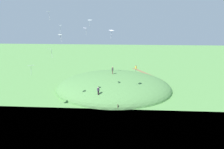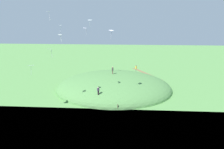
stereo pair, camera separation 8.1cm
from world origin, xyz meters
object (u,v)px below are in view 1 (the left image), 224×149
(person_walking_path, at_px, (136,68))
(kite_2, at_px, (61,35))
(kite_3, at_px, (48,12))
(kite_6, at_px, (111,31))
(kite_0, at_px, (31,66))
(mooring_post, at_px, (118,107))
(kite_1, at_px, (50,49))
(person_watching_kites, at_px, (98,90))
(kite_8, at_px, (90,20))
(person_near_shore, at_px, (113,69))
(kite_5, at_px, (61,26))
(kite_7, at_px, (60,35))
(kite_4, at_px, (85,28))

(person_walking_path, bearing_deg, kite_2, -29.06)
(kite_3, xyz_separation_m, kite_6, (-9.30, -14.06, -3.20))
(kite_0, distance_m, mooring_post, 16.78)
(kite_1, xyz_separation_m, kite_3, (11.54, 3.87, 6.12))
(person_watching_kites, xyz_separation_m, kite_2, (-3.64, 5.51, 10.69))
(person_watching_kites, height_order, kite_6, kite_6)
(person_walking_path, height_order, kite_8, kite_8)
(kite_6, relative_size, mooring_post, 1.33)
(person_near_shore, distance_m, kite_0, 19.45)
(kite_5, relative_size, kite_8, 1.21)
(person_walking_path, bearing_deg, kite_7, -65.75)
(kite_3, distance_m, kite_4, 13.95)
(kite_2, height_order, kite_5, kite_5)
(kite_0, distance_m, kite_1, 4.25)
(kite_6, bearing_deg, kite_8, 27.90)
(kite_8, bearing_deg, kite_2, 167.33)
(person_watching_kites, xyz_separation_m, person_walking_path, (17.70, -8.05, 0.03))
(kite_7, bearing_deg, kite_8, -105.00)
(kite_5, bearing_deg, person_near_shore, -93.36)
(kite_0, bearing_deg, kite_6, -77.59)
(person_watching_kites, height_order, kite_5, kite_5)
(person_walking_path, distance_m, kite_8, 18.83)
(kite_0, xyz_separation_m, kite_2, (0.59, -5.25, 5.09))
(person_walking_path, bearing_deg, person_watching_kites, -21.09)
(person_watching_kites, distance_m, mooring_post, 5.09)
(person_walking_path, relative_size, kite_5, 1.01)
(person_watching_kites, height_order, kite_4, kite_4)
(person_near_shore, xyz_separation_m, kite_6, (-11.03, -0.47, 9.67))
(kite_1, relative_size, kite_3, 0.84)
(person_walking_path, height_order, kite_4, kite_4)
(person_watching_kites, relative_size, mooring_post, 1.40)
(person_watching_kites, distance_m, kite_7, 17.45)
(person_near_shore, bearing_deg, person_walking_path, -124.55)
(person_watching_kites, bearing_deg, kite_0, -130.30)
(kite_0, bearing_deg, kite_1, -77.55)
(kite_4, bearing_deg, kite_8, 4.76)
(person_watching_kites, xyz_separation_m, kite_7, (10.78, 10.08, 9.30))
(kite_4, relative_size, mooring_post, 1.10)
(mooring_post, bearing_deg, kite_3, 56.06)
(kite_2, bearing_deg, mooring_post, -81.72)
(person_near_shore, relative_size, kite_1, 1.16)
(kite_8, bearing_deg, kite_4, -175.24)
(kite_2, bearing_deg, kite_8, -12.67)
(kite_4, bearing_deg, kite_2, 117.54)
(kite_2, relative_size, kite_8, 0.86)
(kite_1, bearing_deg, kite_3, 18.53)
(person_near_shore, height_order, mooring_post, person_near_shore)
(kite_0, bearing_deg, kite_5, -4.10)
(kite_4, bearing_deg, kite_0, 105.71)
(kite_2, xyz_separation_m, kite_5, (14.07, 4.20, 0.63))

